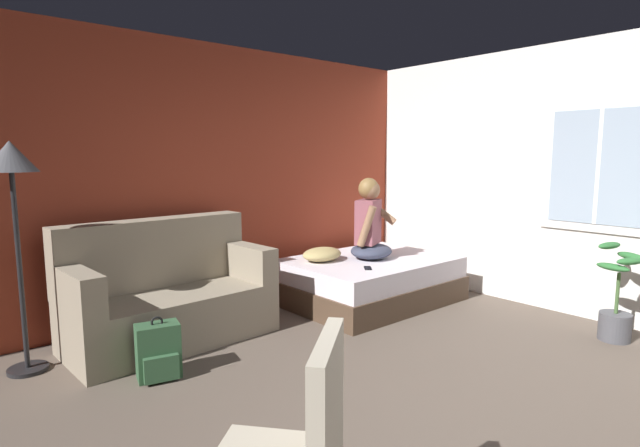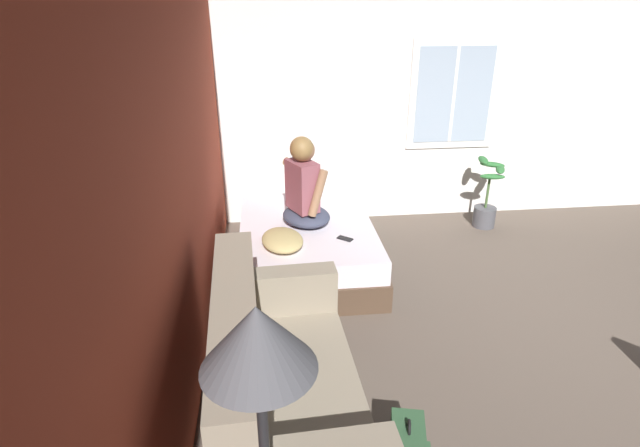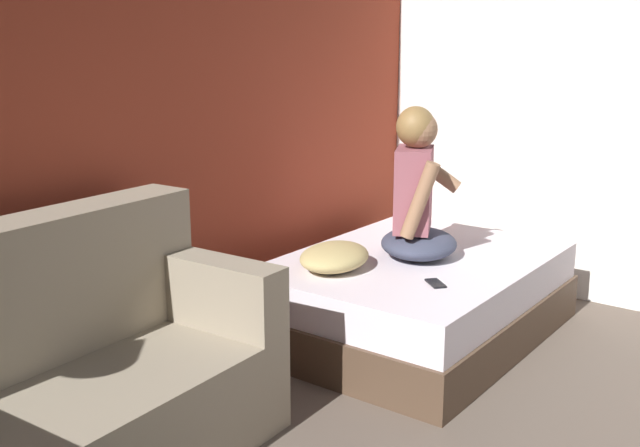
# 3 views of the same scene
# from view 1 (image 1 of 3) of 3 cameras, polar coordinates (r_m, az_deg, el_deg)

# --- Properties ---
(ground_plane) EXTENTS (40.00, 40.00, 0.00)m
(ground_plane) POSITION_cam_1_polar(r_m,az_deg,el_deg) (3.18, 15.63, -22.71)
(ground_plane) COLOR brown
(wall_back_accent) EXTENTS (10.56, 0.16, 2.70)m
(wall_back_accent) POSITION_cam_1_polar(r_m,az_deg,el_deg) (5.21, -14.21, 4.87)
(wall_back_accent) COLOR #993823
(wall_back_accent) RESTS_ON ground
(bed) EXTENTS (1.80, 1.33, 0.48)m
(bed) POSITION_cam_1_polar(r_m,az_deg,el_deg) (5.53, 5.70, -6.45)
(bed) COLOR #4C3828
(bed) RESTS_ON ground
(couch) EXTENTS (1.74, 0.90, 1.04)m
(couch) POSITION_cam_1_polar(r_m,az_deg,el_deg) (4.56, -17.03, -7.85)
(couch) COLOR gray
(couch) RESTS_ON ground
(person_seated) EXTENTS (0.66, 0.62, 0.88)m
(person_seated) POSITION_cam_1_polar(r_m,az_deg,el_deg) (5.43, 5.73, -0.27)
(person_seated) COLOR #383D51
(person_seated) RESTS_ON bed
(backpack) EXTENTS (0.33, 0.29, 0.46)m
(backpack) POSITION_cam_1_polar(r_m,az_deg,el_deg) (3.88, -17.97, -13.83)
(backpack) COLOR #2D5133
(backpack) RESTS_ON ground
(throw_pillow) EXTENTS (0.54, 0.45, 0.14)m
(throw_pillow) POSITION_cam_1_polar(r_m,az_deg,el_deg) (5.32, 0.24, -3.53)
(throw_pillow) COLOR tan
(throw_pillow) RESTS_ON bed
(cell_phone) EXTENTS (0.14, 0.15, 0.01)m
(cell_phone) POSITION_cam_1_polar(r_m,az_deg,el_deg) (4.99, 5.47, -5.09)
(cell_phone) COLOR black
(cell_phone) RESTS_ON bed
(floor_lamp) EXTENTS (0.36, 0.36, 1.70)m
(floor_lamp) POSITION_cam_1_polar(r_m,az_deg,el_deg) (4.16, -31.74, 4.33)
(floor_lamp) COLOR black
(floor_lamp) RESTS_ON ground
(potted_plant) EXTENTS (0.39, 0.37, 0.85)m
(potted_plant) POSITION_cam_1_polar(r_m,az_deg,el_deg) (5.06, 30.78, -8.15)
(potted_plant) COLOR #4C4C51
(potted_plant) RESTS_ON ground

